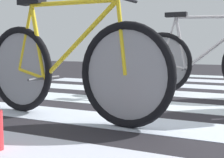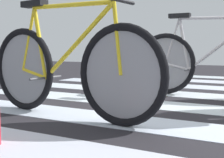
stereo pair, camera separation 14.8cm
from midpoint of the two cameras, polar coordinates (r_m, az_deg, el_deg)
name	(u,v)px [view 2 (the right image)]	position (r m, az deg, el deg)	size (l,w,h in m)	color
ground	(213,109)	(2.91, 19.85, -5.48)	(18.00, 14.00, 0.02)	#242227
crosswalk_markings	(215,102)	(3.21, 20.11, -4.24)	(5.48, 5.78, 0.00)	silver
bicycle_1_of_3	(66,68)	(2.36, -7.20, 1.94)	(1.73, 0.52, 0.93)	black
bicycle_3_of_3	(210,62)	(3.51, 19.01, 2.94)	(1.74, 0.52, 0.93)	black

